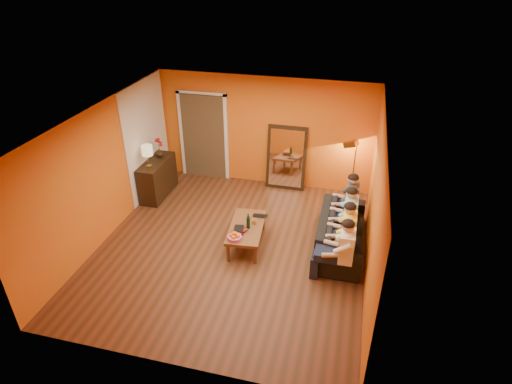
% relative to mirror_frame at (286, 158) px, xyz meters
% --- Properties ---
extents(room_shell, '(5.00, 5.50, 2.60)m').
position_rel_mirror_frame_xyz_m(room_shell, '(-0.55, -2.26, 0.54)').
color(room_shell, brown).
rests_on(room_shell, ground).
extents(white_accent, '(0.02, 1.90, 2.58)m').
position_rel_mirror_frame_xyz_m(white_accent, '(-3.04, -0.88, 0.54)').
color(white_accent, white).
rests_on(white_accent, wall_left).
extents(doorway_recess, '(1.06, 0.30, 2.10)m').
position_rel_mirror_frame_xyz_m(doorway_recess, '(-2.05, 0.20, 0.29)').
color(doorway_recess, '#3F2D19').
rests_on(doorway_recess, floor).
extents(door_jamb_left, '(0.08, 0.06, 2.20)m').
position_rel_mirror_frame_xyz_m(door_jamb_left, '(-2.62, 0.08, 0.29)').
color(door_jamb_left, white).
rests_on(door_jamb_left, wall_back).
extents(door_jamb_right, '(0.08, 0.06, 2.20)m').
position_rel_mirror_frame_xyz_m(door_jamb_right, '(-1.48, 0.08, 0.29)').
color(door_jamb_right, white).
rests_on(door_jamb_right, wall_back).
extents(door_header, '(1.22, 0.06, 0.08)m').
position_rel_mirror_frame_xyz_m(door_header, '(-2.05, 0.08, 1.36)').
color(door_header, white).
rests_on(door_header, wall_back).
extents(mirror_frame, '(0.92, 0.27, 1.51)m').
position_rel_mirror_frame_xyz_m(mirror_frame, '(0.00, 0.00, 0.00)').
color(mirror_frame, black).
rests_on(mirror_frame, floor).
extents(mirror_glass, '(0.78, 0.21, 1.35)m').
position_rel_mirror_frame_xyz_m(mirror_glass, '(0.00, -0.04, 0.00)').
color(mirror_glass, white).
rests_on(mirror_glass, mirror_frame).
extents(sideboard, '(0.44, 1.18, 0.85)m').
position_rel_mirror_frame_xyz_m(sideboard, '(-2.79, -1.08, -0.34)').
color(sideboard, black).
rests_on(sideboard, floor).
extents(table_lamp, '(0.24, 0.24, 0.51)m').
position_rel_mirror_frame_xyz_m(table_lamp, '(-2.79, -1.38, 0.34)').
color(table_lamp, beige).
rests_on(table_lamp, sideboard).
extents(sofa, '(2.16, 0.85, 0.63)m').
position_rel_mirror_frame_xyz_m(sofa, '(1.45, -2.03, -0.44)').
color(sofa, black).
rests_on(sofa, floor).
extents(coffee_table, '(0.73, 1.27, 0.42)m').
position_rel_mirror_frame_xyz_m(coffee_table, '(-0.31, -2.46, -0.55)').
color(coffee_table, brown).
rests_on(coffee_table, floor).
extents(floor_lamp, '(0.37, 0.34, 1.44)m').
position_rel_mirror_frame_xyz_m(floor_lamp, '(1.55, -0.28, -0.04)').
color(floor_lamp, '#B18234').
rests_on(floor_lamp, floor).
extents(dog, '(0.35, 0.53, 0.60)m').
position_rel_mirror_frame_xyz_m(dog, '(1.47, -2.78, -0.46)').
color(dog, '#A87D4C').
rests_on(dog, floor).
extents(person_far_left, '(0.70, 0.44, 1.22)m').
position_rel_mirror_frame_xyz_m(person_far_left, '(1.58, -3.03, -0.15)').
color(person_far_left, white).
rests_on(person_far_left, sofa).
extents(person_mid_left, '(0.70, 0.44, 1.22)m').
position_rel_mirror_frame_xyz_m(person_mid_left, '(1.58, -2.48, -0.15)').
color(person_mid_left, '#F0D650').
rests_on(person_mid_left, sofa).
extents(person_mid_right, '(0.70, 0.44, 1.22)m').
position_rel_mirror_frame_xyz_m(person_mid_right, '(1.58, -1.93, -0.15)').
color(person_mid_right, '#92C4E2').
rests_on(person_mid_right, sofa).
extents(person_far_right, '(0.70, 0.44, 1.22)m').
position_rel_mirror_frame_xyz_m(person_far_right, '(1.58, -1.38, -0.15)').
color(person_far_right, '#35363B').
rests_on(person_far_right, sofa).
extents(fruit_bowl, '(0.26, 0.26, 0.16)m').
position_rel_mirror_frame_xyz_m(fruit_bowl, '(-0.41, -2.91, -0.26)').
color(fruit_bowl, '#CC488D').
rests_on(fruit_bowl, coffee_table).
extents(wine_bottle, '(0.07, 0.07, 0.31)m').
position_rel_mirror_frame_xyz_m(wine_bottle, '(-0.26, -2.51, -0.18)').
color(wine_bottle, black).
rests_on(wine_bottle, coffee_table).
extents(tumbler, '(0.11, 0.11, 0.08)m').
position_rel_mirror_frame_xyz_m(tumbler, '(-0.19, -2.34, -0.30)').
color(tumbler, '#B27F3F').
rests_on(tumbler, coffee_table).
extents(laptop, '(0.30, 0.20, 0.02)m').
position_rel_mirror_frame_xyz_m(laptop, '(-0.13, -2.11, -0.33)').
color(laptop, black).
rests_on(laptop, coffee_table).
extents(book_lower, '(0.21, 0.28, 0.03)m').
position_rel_mirror_frame_xyz_m(book_lower, '(-0.49, -2.66, -0.33)').
color(book_lower, black).
rests_on(book_lower, coffee_table).
extents(book_mid, '(0.29, 0.33, 0.02)m').
position_rel_mirror_frame_xyz_m(book_mid, '(-0.48, -2.65, -0.30)').
color(book_mid, '#A51215').
rests_on(book_mid, book_lower).
extents(book_upper, '(0.22, 0.27, 0.02)m').
position_rel_mirror_frame_xyz_m(book_upper, '(-0.49, -2.67, -0.28)').
color(book_upper, black).
rests_on(book_upper, book_mid).
extents(vase, '(0.18, 0.18, 0.19)m').
position_rel_mirror_frame_xyz_m(vase, '(-2.79, -0.83, 0.18)').
color(vase, black).
rests_on(vase, sideboard).
extents(flowers, '(0.17, 0.17, 0.48)m').
position_rel_mirror_frame_xyz_m(flowers, '(-2.79, -0.83, 0.45)').
color(flowers, '#A51215').
rests_on(flowers, vase).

